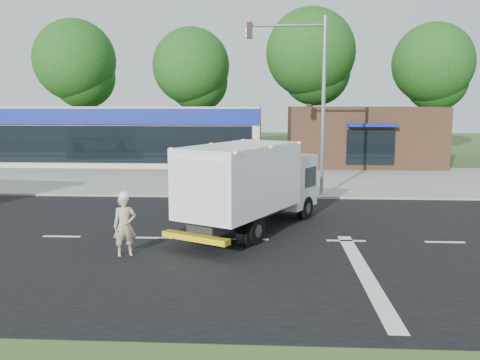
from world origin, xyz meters
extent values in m
plane|color=#385123|center=(0.00, 0.00, 0.00)|extent=(120.00, 120.00, 0.00)
cube|color=black|center=(0.00, 0.00, 0.00)|extent=(60.00, 14.00, 0.02)
cube|color=gray|center=(0.00, 8.20, 0.06)|extent=(60.00, 2.40, 0.12)
cube|color=gray|center=(0.00, 14.00, 0.01)|extent=(60.00, 9.00, 0.02)
cube|color=silver|center=(-6.00, 0.00, 0.02)|extent=(1.20, 0.15, 0.01)
cube|color=silver|center=(-3.00, 0.00, 0.02)|extent=(1.20, 0.15, 0.01)
cube|color=silver|center=(0.00, 0.00, 0.02)|extent=(1.20, 0.15, 0.01)
cube|color=silver|center=(3.00, 0.00, 0.02)|extent=(1.20, 0.15, 0.01)
cube|color=silver|center=(6.00, 0.00, 0.02)|extent=(1.20, 0.15, 0.01)
cube|color=silver|center=(3.00, -3.00, 0.02)|extent=(0.40, 7.00, 0.01)
cube|color=black|center=(-0.32, 0.47, 0.63)|extent=(2.88, 4.39, 0.31)
cube|color=silver|center=(1.16, 3.29, 1.39)|extent=(2.54, 2.48, 1.88)
cube|color=black|center=(1.55, 4.04, 1.57)|extent=(1.57, 0.91, 0.81)
cube|color=white|center=(-0.32, 0.47, 1.88)|extent=(3.99, 4.97, 2.11)
cube|color=silver|center=(-1.37, -1.53, 1.84)|extent=(1.61, 0.88, 1.70)
cube|color=yellow|center=(-1.45, -1.68, 0.49)|extent=(2.05, 1.28, 0.16)
cube|color=orange|center=(-0.32, 0.47, 2.91)|extent=(3.94, 4.83, 0.07)
cylinder|color=black|center=(0.42, 3.72, 0.43)|extent=(0.64, 0.89, 0.86)
cylinder|color=black|center=(1.93, 2.93, 0.43)|extent=(0.64, 0.89, 0.86)
cylinder|color=black|center=(-1.41, 0.33, 0.43)|extent=(0.64, 0.89, 0.86)
cylinder|color=black|center=(0.18, -0.51, 0.43)|extent=(0.64, 0.89, 0.86)
imported|color=tan|center=(-3.40, -1.87, 0.86)|extent=(0.74, 0.62, 1.72)
sphere|color=white|center=(-3.40, -1.87, 1.69)|extent=(0.28, 0.28, 0.28)
cube|color=beige|center=(-9.00, 20.00, 2.00)|extent=(18.00, 6.00, 4.00)
cube|color=navy|center=(-9.00, 16.95, 3.40)|extent=(18.00, 0.30, 1.00)
cube|color=black|center=(-9.00, 16.95, 1.60)|extent=(17.00, 0.12, 2.40)
cube|color=#382316|center=(7.00, 20.00, 2.00)|extent=(10.00, 6.00, 4.00)
cube|color=navy|center=(7.00, 16.90, 2.90)|extent=(3.00, 1.20, 0.20)
cube|color=black|center=(7.00, 16.95, 1.50)|extent=(3.00, 0.12, 2.20)
cylinder|color=gray|center=(3.00, 7.60, 4.00)|extent=(0.18, 0.18, 8.00)
cylinder|color=gray|center=(1.30, 7.60, 7.60)|extent=(3.40, 0.12, 0.12)
cube|color=black|center=(-0.30, 7.60, 7.40)|extent=(0.25, 0.25, 0.70)
cylinder|color=#332114|center=(-16.00, 28.00, 3.67)|extent=(0.56, 0.56, 7.35)
sphere|color=#134314|center=(-16.00, 28.00, 7.88)|extent=(6.93, 6.93, 6.93)
sphere|color=#134314|center=(-15.50, 28.50, 6.51)|extent=(5.46, 5.46, 5.46)
cylinder|color=#332114|center=(-6.00, 28.00, 3.43)|extent=(0.56, 0.56, 6.86)
sphere|color=#134314|center=(-6.00, 28.00, 7.35)|extent=(6.47, 6.47, 6.47)
sphere|color=#134314|center=(-5.50, 28.50, 6.08)|extent=(5.10, 5.10, 5.10)
cylinder|color=#332114|center=(4.00, 28.00, 3.92)|extent=(0.56, 0.56, 7.84)
sphere|color=#134314|center=(4.00, 28.00, 8.40)|extent=(7.39, 7.39, 7.39)
sphere|color=#134314|center=(4.50, 28.50, 6.94)|extent=(5.82, 5.82, 5.82)
cylinder|color=#332114|center=(14.00, 28.00, 3.50)|extent=(0.56, 0.56, 7.00)
sphere|color=#134314|center=(14.00, 28.00, 7.50)|extent=(6.60, 6.60, 6.60)
sphere|color=#134314|center=(14.50, 28.50, 6.20)|extent=(5.20, 5.20, 5.20)
camera|label=1|loc=(0.58, -15.41, 4.22)|focal=38.00mm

